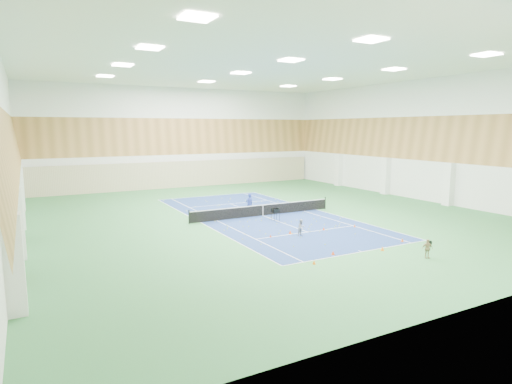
% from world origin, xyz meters
% --- Properties ---
extents(ground, '(40.00, 40.00, 0.00)m').
position_xyz_m(ground, '(0.00, 0.00, 0.00)').
color(ground, '#31733D').
rests_on(ground, ground).
extents(room_shell, '(36.00, 40.00, 12.00)m').
position_xyz_m(room_shell, '(0.00, 0.00, 6.00)').
color(room_shell, white).
rests_on(room_shell, ground).
extents(wood_cladding, '(36.00, 40.00, 8.00)m').
position_xyz_m(wood_cladding, '(0.00, 0.00, 8.00)').
color(wood_cladding, '#AE7B40').
rests_on(wood_cladding, room_shell).
extents(ceiling_light_grid, '(21.40, 25.40, 0.06)m').
position_xyz_m(ceiling_light_grid, '(0.00, 0.00, 11.92)').
color(ceiling_light_grid, white).
rests_on(ceiling_light_grid, room_shell).
extents(court_surface, '(10.97, 23.77, 0.01)m').
position_xyz_m(court_surface, '(0.00, 0.00, 0.01)').
color(court_surface, navy).
rests_on(court_surface, ground).
extents(tennis_balls_scatter, '(10.57, 22.77, 0.07)m').
position_xyz_m(tennis_balls_scatter, '(0.00, 0.00, 0.05)').
color(tennis_balls_scatter, '#C0D023').
rests_on(tennis_balls_scatter, ground).
extents(tennis_net, '(12.80, 0.10, 1.10)m').
position_xyz_m(tennis_net, '(0.00, 0.00, 0.55)').
color(tennis_net, black).
rests_on(tennis_net, ground).
extents(back_curtain, '(35.40, 0.16, 3.20)m').
position_xyz_m(back_curtain, '(0.00, 19.75, 1.60)').
color(back_curtain, '#C6B793').
rests_on(back_curtain, ground).
extents(door_left_a, '(0.08, 1.80, 2.20)m').
position_xyz_m(door_left_a, '(-17.92, -8.00, 1.10)').
color(door_left_a, '#593319').
rests_on(door_left_a, ground).
extents(door_left_b, '(0.08, 1.80, 2.20)m').
position_xyz_m(door_left_b, '(-17.92, 0.00, 1.10)').
color(door_left_b, '#593319').
rests_on(door_left_b, ground).
extents(coach, '(0.73, 0.54, 1.82)m').
position_xyz_m(coach, '(-0.77, 0.93, 0.91)').
color(coach, navy).
rests_on(coach, ground).
extents(child_court, '(0.64, 0.55, 1.13)m').
position_xyz_m(child_court, '(-0.93, -6.98, 0.56)').
color(child_court, '#9899A1').
rests_on(child_court, ground).
extents(child_apron, '(0.69, 0.49, 1.08)m').
position_xyz_m(child_apron, '(2.39, -14.51, 0.54)').
color(child_apron, tan).
rests_on(child_apron, ground).
extents(ball_cart, '(0.57, 0.57, 0.97)m').
position_xyz_m(ball_cart, '(-0.01, -2.04, 0.48)').
color(ball_cart, black).
rests_on(ball_cart, ground).
extents(cone_svc_a, '(0.17, 0.17, 0.19)m').
position_xyz_m(cone_svc_a, '(-2.98, -6.38, 0.09)').
color(cone_svc_a, red).
rests_on(cone_svc_a, ground).
extents(cone_svc_b, '(0.23, 0.23, 0.25)m').
position_xyz_m(cone_svc_b, '(-1.32, -6.22, 0.12)').
color(cone_svc_b, '#F1460C').
rests_on(cone_svc_b, ground).
extents(cone_svc_c, '(0.19, 0.19, 0.21)m').
position_xyz_m(cone_svc_c, '(1.37, -6.44, 0.10)').
color(cone_svc_c, '#FF4B0D').
rests_on(cone_svc_c, ground).
extents(cone_svc_d, '(0.19, 0.19, 0.21)m').
position_xyz_m(cone_svc_d, '(3.96, -6.74, 0.10)').
color(cone_svc_d, '#ED560C').
rests_on(cone_svc_d, ground).
extents(cone_base_a, '(0.19, 0.19, 0.21)m').
position_xyz_m(cone_base_a, '(-3.80, -12.41, 0.11)').
color(cone_base_a, orange).
rests_on(cone_base_a, ground).
extents(cone_base_b, '(0.21, 0.21, 0.23)m').
position_xyz_m(cone_base_b, '(-1.83, -11.53, 0.12)').
color(cone_base_b, '#FD470D').
rests_on(cone_base_b, ground).
extents(cone_base_c, '(0.22, 0.22, 0.25)m').
position_xyz_m(cone_base_c, '(1.29, -12.24, 0.12)').
color(cone_base_c, orange).
rests_on(cone_base_c, ground).
extents(cone_base_d, '(0.21, 0.21, 0.23)m').
position_xyz_m(cone_base_d, '(3.86, -11.38, 0.11)').
color(cone_base_d, '#D84D0B').
rests_on(cone_base_d, ground).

